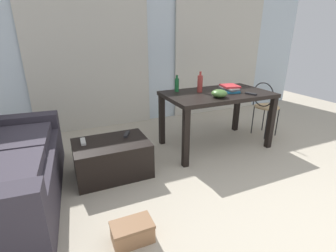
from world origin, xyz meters
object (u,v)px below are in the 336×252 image
object	(u,v)px
book_stack	(229,88)
tv_remote_secondary	(83,141)
coffee_table	(112,158)
bottle_far	(200,83)
bottle_near	(177,85)
shoebox	(132,232)
wire_chair	(265,103)
tv_remote_on_table	(251,94)
craft_table	(217,100)
tv_remote_primary	(127,134)
bowl	(219,93)

from	to	relation	value
book_stack	tv_remote_secondary	xyz separation A→B (m)	(-1.95, -0.07, -0.40)
coffee_table	bottle_far	size ratio (longest dim) A/B	2.96
coffee_table	book_stack	bearing A→B (deg)	5.94
bottle_near	tv_remote_secondary	size ratio (longest dim) A/B	1.28
shoebox	coffee_table	bearing A→B (deg)	85.71
wire_chair	bottle_far	bearing A→B (deg)	173.82
bottle_near	tv_remote_on_table	distance (m)	0.97
bottle_near	book_stack	bearing A→B (deg)	-23.87
craft_table	wire_chair	world-z (taller)	wire_chair
bottle_near	tv_remote_on_table	xyz separation A→B (m)	(0.79, -0.55, -0.08)
tv_remote_primary	bottle_near	bearing A→B (deg)	49.73
tv_remote_on_table	bowl	bearing A→B (deg)	155.06
tv_remote_secondary	bottle_near	bearing A→B (deg)	17.57
tv_remote_primary	tv_remote_secondary	size ratio (longest dim) A/B	0.94
coffee_table	tv_remote_secondary	size ratio (longest dim) A/B	4.68
tv_remote_on_table	shoebox	world-z (taller)	tv_remote_on_table
coffee_table	wire_chair	xyz separation A→B (m)	(2.36, 0.19, 0.33)
coffee_table	book_stack	world-z (taller)	book_stack
tv_remote_on_table	shoebox	bearing A→B (deg)	-172.46
craft_table	tv_remote_secondary	size ratio (longest dim) A/B	8.23
craft_table	wire_chair	distance (m)	0.89
shoebox	book_stack	bearing A→B (deg)	34.72
bottle_far	tv_remote_primary	xyz separation A→B (m)	(-1.08, -0.19, -0.47)
craft_table	book_stack	size ratio (longest dim) A/B	4.61
bowl	book_stack	world-z (taller)	bowl
bottle_near	bowl	world-z (taller)	bottle_near
bottle_far	shoebox	world-z (taller)	bottle_far
book_stack	coffee_table	bearing A→B (deg)	-174.06
bottle_far	book_stack	world-z (taller)	bottle_far
wire_chair	tv_remote_primary	bearing A→B (deg)	-178.07
bottle_far	tv_remote_secondary	distance (m)	1.65
wire_chair	tv_remote_on_table	bearing A→B (deg)	-153.11
wire_chair	book_stack	world-z (taller)	book_stack
coffee_table	tv_remote_primary	bearing A→B (deg)	29.10
book_stack	tv_remote_primary	xyz separation A→B (m)	(-1.46, -0.06, -0.40)
craft_table	book_stack	xyz separation A→B (m)	(0.19, -0.01, 0.14)
bottle_far	tv_remote_on_table	size ratio (longest dim) A/B	1.91
bottle_far	shoebox	distance (m)	2.07
bowl	craft_table	bearing A→B (deg)	59.39
book_stack	shoebox	bearing A→B (deg)	-145.28
bottle_far	coffee_table	bearing A→B (deg)	-166.69
tv_remote_on_table	tv_remote_secondary	bearing A→B (deg)	155.56
bottle_near	bowl	xyz separation A→B (m)	(0.33, -0.51, -0.04)
coffee_table	bowl	distance (m)	1.49
craft_table	wire_chair	bearing A→B (deg)	0.59
tv_remote_secondary	bowl	bearing A→B (deg)	-3.07
wire_chair	book_stack	xyz separation A→B (m)	(-0.69, -0.01, 0.28)
coffee_table	bowl	xyz separation A→B (m)	(1.35, -0.04, 0.62)
bottle_far	tv_remote_on_table	bearing A→B (deg)	-37.20
bottle_near	tv_remote_secondary	world-z (taller)	bottle_near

